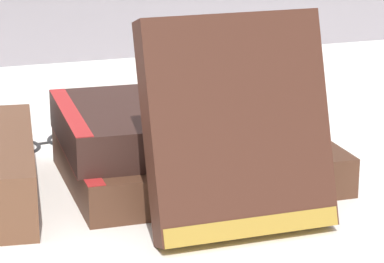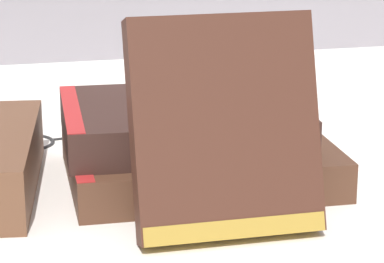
% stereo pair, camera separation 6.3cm
% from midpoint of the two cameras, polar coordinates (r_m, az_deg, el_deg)
% --- Properties ---
extents(ground_plane, '(3.00, 3.00, 0.00)m').
position_cam_midpoint_polar(ground_plane, '(0.63, -6.36, -4.88)').
color(ground_plane, white).
extents(book_flat_bottom, '(0.20, 0.15, 0.03)m').
position_cam_midpoint_polar(book_flat_bottom, '(0.68, -2.77, -1.90)').
color(book_flat_bottom, '#4C2D1E').
rests_on(book_flat_bottom, ground_plane).
extents(book_flat_top, '(0.18, 0.15, 0.03)m').
position_cam_midpoint_polar(book_flat_top, '(0.67, -3.94, 0.53)').
color(book_flat_top, '#331E19').
rests_on(book_flat_top, book_flat_bottom).
extents(book_leaning_front, '(0.12, 0.06, 0.14)m').
position_cam_midpoint_polar(book_leaning_front, '(0.57, -0.22, -0.17)').
color(book_leaning_front, '#422319').
rests_on(book_leaning_front, ground_plane).
extents(pocket_watch, '(0.05, 0.05, 0.01)m').
position_cam_midpoint_polar(pocket_watch, '(0.67, -0.46, 1.95)').
color(pocket_watch, silver).
rests_on(pocket_watch, book_flat_top).
extents(reading_glasses, '(0.11, 0.06, 0.00)m').
position_cam_midpoint_polar(reading_glasses, '(0.78, -11.56, -0.67)').
color(reading_glasses, black).
rests_on(reading_glasses, ground_plane).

